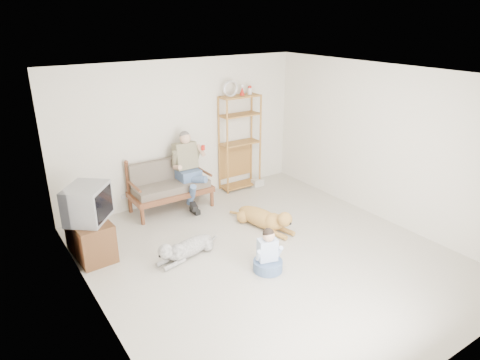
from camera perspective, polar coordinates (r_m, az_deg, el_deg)
floor at (r=6.65m, az=3.76°, el=-10.03°), size 5.50×5.50×0.00m
ceiling at (r=5.73m, az=4.42°, el=13.70°), size 5.50×5.50×0.00m
wall_back at (r=8.30m, az=-7.70°, el=6.43°), size 5.00×0.00×5.00m
wall_front at (r=4.44m, az=26.63°, el=-9.46°), size 5.00×0.00×5.00m
wall_left at (r=5.04m, az=-19.14°, el=-4.64°), size 0.00×5.50×5.50m
wall_right at (r=7.78m, az=18.83°, el=4.47°), size 0.00×5.50×5.50m
loveseat at (r=8.09m, az=-9.43°, el=-0.53°), size 1.50×0.71×0.95m
man at (r=7.99m, az=-6.65°, el=0.72°), size 0.55×0.78×1.27m
etagere at (r=8.80m, az=-0.02°, el=5.11°), size 0.87×0.38×2.26m
book_stack at (r=9.17m, az=2.36°, el=-0.32°), size 0.24×0.17×0.15m
tv_stand at (r=6.89m, az=-19.39°, el=-7.27°), size 0.55×0.93×0.60m
crt_tv at (r=6.63m, az=-19.67°, el=-2.95°), size 0.81×0.83×0.54m
wall_outlet at (r=8.18m, az=-15.14°, el=-2.15°), size 0.12×0.02×0.08m
golden_retriever at (r=7.37m, az=3.37°, el=-5.16°), size 0.55×1.39×0.43m
shaggy_dog at (r=6.58m, az=-7.36°, el=-9.06°), size 1.21×0.48×0.37m
terrier at (r=7.51m, az=4.14°, el=-5.35°), size 0.44×0.46×0.22m
child at (r=6.19m, az=3.73°, el=-9.99°), size 0.42×0.42×0.67m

